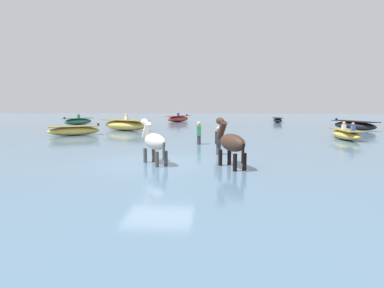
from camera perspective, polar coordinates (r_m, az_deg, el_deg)
The scene contains 13 objects.
ground_plane at distance 12.15m, azimuth -5.81°, elevation -5.23°, with size 120.00×120.00×0.00m, color gray.
water_surface at distance 21.92m, azimuth -1.48°, elevation 0.94°, with size 90.00×90.00×0.43m, color slate.
horse_lead_dark_bay at distance 11.07m, azimuth 6.80°, elevation 0.03°, with size 1.15×1.86×2.09m.
horse_trailing_pinto at distance 11.72m, azimuth -6.62°, elevation 0.21°, with size 1.34×1.69×2.01m.
boat_far_offshore at distance 34.61m, azimuth -19.21°, elevation 3.74°, with size 2.61×3.09×1.12m.
boat_near_starboard at distance 21.49m, azimuth 25.18°, elevation 1.52°, with size 1.04×3.25×1.07m.
boat_near_port at distance 37.44m, azimuth -2.45°, elevation 4.40°, with size 2.86×3.45×1.16m.
boat_distant_west at distance 37.33m, azimuth 14.65°, elevation 4.03°, with size 0.94×2.59×0.52m.
boat_far_inshore at distance 29.16m, azimuth 26.40°, elevation 2.89°, with size 2.80×4.09×0.86m.
boat_distant_east at distance 26.38m, azimuth -11.55°, elevation 3.25°, with size 4.29×3.20×1.32m.
boat_mid_outer at distance 23.26m, azimuth -19.84°, elevation 2.18°, with size 3.42×2.55×0.77m.
person_wading_close at distance 17.21m, azimuth 1.20°, elevation 1.40°, with size 0.25×0.35×1.63m.
person_onlooker_right at distance 13.85m, azimuth 4.65°, elevation -0.04°, with size 0.31×0.37×1.63m.
Camera 1 is at (2.00, -11.69, 2.61)m, focal length 30.68 mm.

